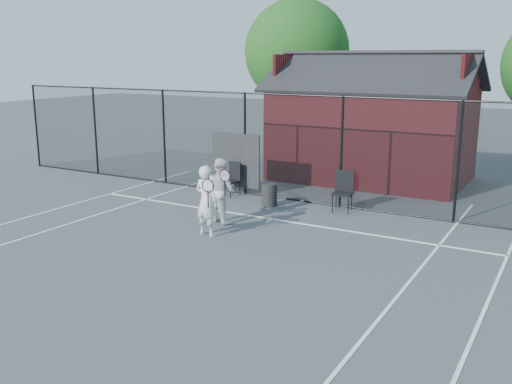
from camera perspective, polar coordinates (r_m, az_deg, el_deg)
The scene contains 10 objects.
ground at distance 11.92m, azimuth -5.26°, elevation -6.19°, with size 80.00×80.00×0.00m, color #41474A.
court_lines at distance 10.93m, azimuth -9.28°, elevation -8.12°, with size 11.02×18.00×0.01m.
fence at distance 15.91m, azimuth 4.14°, elevation 4.16°, with size 22.04×3.00×3.00m.
clubhouse at distance 19.27m, azimuth 11.56°, elevation 6.01°, with size 6.50×4.36×4.19m.
tree_left at distance 25.19m, azimuth 4.11°, elevation 13.78°, with size 4.48×4.48×6.44m.
player_front at distance 12.91m, azimuth -4.97°, elevation -0.86°, with size 0.75×0.57×1.63m.
player_back at distance 13.96m, azimuth -3.50°, elevation 0.17°, with size 0.94×0.83×1.60m.
chair_left at distance 16.69m, azimuth -2.57°, elevation 1.24°, with size 0.46×0.48×0.96m, color black.
chair_right at distance 15.13m, azimuth 8.64°, elevation -0.00°, with size 0.50×0.52×1.04m, color black.
waste_bin at distance 15.56m, azimuth 1.34°, elevation -0.29°, with size 0.42×0.42×0.62m, color #262626.
Camera 1 is at (6.53, -9.15, 3.97)m, focal length 40.00 mm.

